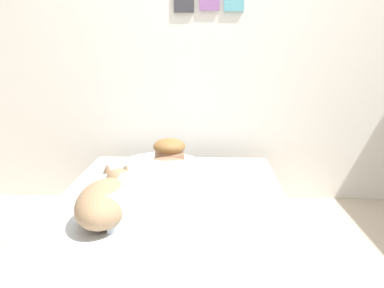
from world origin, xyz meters
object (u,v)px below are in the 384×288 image
(dog, at_px, (107,200))
(cell_phone, at_px, (196,190))
(person_lying, at_px, (164,181))
(coffee_cup, at_px, (187,174))
(pillow, at_px, (162,162))
(bed, at_px, (172,233))

(dog, height_order, cell_phone, dog)
(person_lying, relative_size, dog, 1.60)
(person_lying, relative_size, coffee_cup, 7.36)
(person_lying, bearing_deg, dog, -129.71)
(pillow, relative_size, cell_phone, 3.71)
(cell_phone, bearing_deg, pillow, 118.25)
(coffee_cup, distance_m, cell_phone, 0.22)
(pillow, bearing_deg, bed, -79.38)
(pillow, height_order, coffee_cup, pillow)
(pillow, distance_m, dog, 0.93)
(person_lying, relative_size, cell_phone, 6.57)
(dog, bearing_deg, cell_phone, 47.56)
(person_lying, height_order, dog, person_lying)
(person_lying, distance_m, coffee_cup, 0.39)
(pillow, xyz_separation_m, dog, (-0.17, -0.91, 0.05))
(coffee_cup, bearing_deg, bed, -100.42)
(dog, bearing_deg, bed, 45.94)
(dog, bearing_deg, person_lying, 50.29)
(dog, xyz_separation_m, cell_phone, (0.42, 0.46, -0.10))
(pillow, distance_m, coffee_cup, 0.31)
(dog, relative_size, cell_phone, 4.11)
(pillow, bearing_deg, dog, -100.56)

